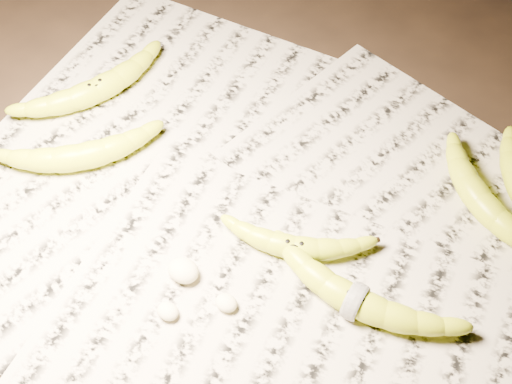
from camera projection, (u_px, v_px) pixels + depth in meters
The scene contains 11 objects.
ground at pixel (239, 209), 0.97m from camera, with size 3.00×3.00×0.00m, color black.
newspaper_patch at pixel (260, 221), 0.95m from camera, with size 0.90×0.70×0.01m, color #B7B09D.
banana_left_a at pixel (96, 89), 1.06m from camera, with size 0.22×0.06×0.04m, color #BADC1B, non-canonical shape.
banana_left_b at pixel (80, 155), 0.99m from camera, with size 0.20×0.06×0.04m, color #BADC1B, non-canonical shape.
banana_center at pixel (295, 246), 0.90m from camera, with size 0.17×0.05×0.03m, color #BADC1B, non-canonical shape.
banana_taped at pixel (355, 300), 0.85m from camera, with size 0.23×0.06×0.04m, color #BADC1B, non-canonical shape.
banana_upper_a at pixel (481, 200), 0.94m from camera, with size 0.20×0.06×0.04m, color #BADC1B, non-canonical shape.
measuring_tape at pixel (355, 300), 0.85m from camera, with size 0.05×0.05×0.00m, color white.
flesh_chunk_a at pixel (183, 269), 0.89m from camera, with size 0.04×0.03×0.02m, color #F8EAC0.
flesh_chunk_b at pixel (168, 310), 0.86m from camera, with size 0.03×0.02×0.02m, color #F8EAC0.
flesh_chunk_c at pixel (226, 301), 0.86m from camera, with size 0.03×0.02×0.02m, color #F8EAC0.
Camera 1 is at (0.32, -0.46, 0.79)m, focal length 50.00 mm.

